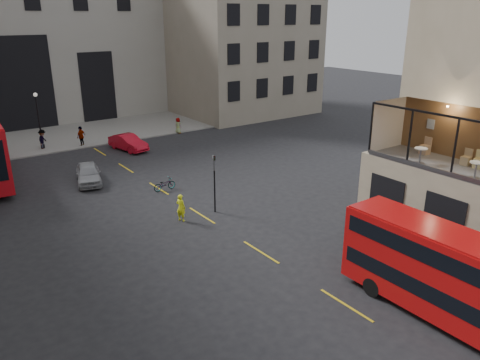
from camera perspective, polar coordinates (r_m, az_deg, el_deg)
ground at (r=23.08m, az=16.17°, el=-12.78°), size 140.00×140.00×0.00m
host_frontage at (r=27.10m, az=25.21°, el=-3.60°), size 3.00×11.00×4.50m
cafe_floor at (r=26.36m, az=25.92°, el=1.01°), size 3.00×10.00×0.10m
gateway at (r=60.45m, az=-26.51°, el=15.08°), size 35.00×10.60×18.00m
building_right at (r=62.77m, az=-1.09°, el=18.04°), size 16.60×18.60×20.00m
pavement_far at (r=51.80m, az=-23.97°, el=4.48°), size 40.00×12.00×0.12m
traffic_light_near at (r=29.43m, az=-3.14°, el=0.44°), size 0.16×0.20×3.80m
street_lamp_b at (r=47.47m, az=-23.24°, el=6.24°), size 0.36×0.36×5.33m
bus_near at (r=20.90m, az=24.78°, el=-10.58°), size 2.28×9.76×3.89m
car_a at (r=36.97m, az=-18.01°, el=0.74°), size 2.82×4.59×1.46m
car_b at (r=45.05m, az=-13.47°, el=4.47°), size 2.42×4.67×1.46m
bicycle at (r=34.24m, az=-9.19°, el=-0.51°), size 1.70×0.61×0.89m
cyclist at (r=28.90m, az=-7.22°, el=-3.36°), size 0.64×0.75×1.74m
pedestrian_b at (r=47.63m, az=-22.91°, el=4.54°), size 1.29×1.43×1.92m
pedestrian_c at (r=47.53m, az=-18.79°, el=5.05°), size 1.23×1.06×1.98m
pedestrian_d at (r=50.64m, az=-7.56°, el=6.60°), size 0.76×0.94×1.67m
cafe_table_mid at (r=25.03m, az=26.84°, el=1.37°), size 0.65×0.65×0.81m
cafe_table_far at (r=26.39m, az=21.16°, el=3.07°), size 0.67×0.67×0.84m
cafe_chair_b at (r=26.86m, az=27.06°, el=1.89°), size 0.55×0.55×0.92m
cafe_chair_c at (r=27.10m, az=25.83°, el=2.19°), size 0.45×0.45×0.87m
cafe_chair_d at (r=28.35m, az=21.62°, el=3.54°), size 0.50×0.50×0.96m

